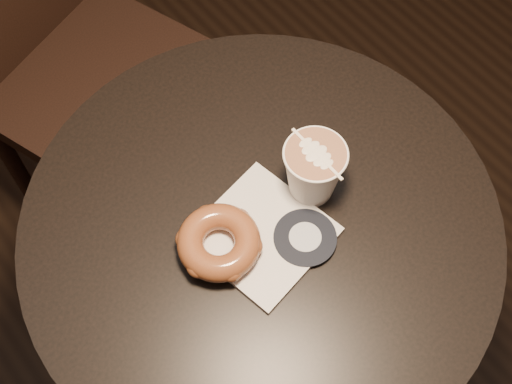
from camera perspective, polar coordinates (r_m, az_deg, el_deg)
cafe_table at (r=1.21m, az=0.33°, el=-6.60°), size 0.70×0.70×0.75m
chair at (r=1.49m, az=-15.86°, el=12.49°), size 0.53×0.53×1.06m
pastry_bag at (r=1.01m, az=0.49°, el=-3.43°), size 0.19×0.19×0.01m
doughnut at (r=0.98m, az=-2.98°, el=-4.04°), size 0.12×0.12×0.04m
latte_cup at (r=1.01m, az=4.60°, el=1.64°), size 0.09×0.09×0.10m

